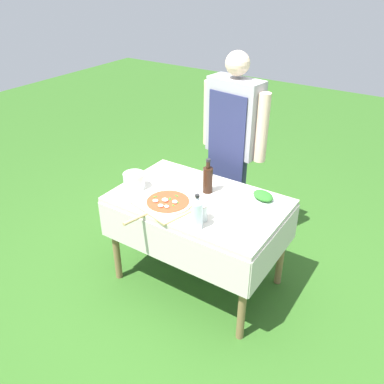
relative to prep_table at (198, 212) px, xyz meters
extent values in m
plane|color=#2D5B1E|center=(0.00, 0.00, -0.64)|extent=(12.00, 12.00, 0.00)
cube|color=beige|center=(0.00, 0.00, 0.09)|extent=(1.21, 0.76, 0.04)
cube|color=beige|center=(0.00, -0.39, -0.07)|extent=(1.21, 0.01, 0.28)
cube|color=beige|center=(0.00, 0.39, -0.07)|extent=(1.21, 0.01, 0.28)
cube|color=beige|center=(-0.61, 0.00, -0.07)|extent=(0.01, 0.76, 0.28)
cube|color=beige|center=(0.61, 0.00, -0.07)|extent=(0.01, 0.76, 0.28)
cylinder|color=olive|center=(-0.54, -0.32, -0.29)|extent=(0.05, 0.05, 0.71)
cylinder|color=olive|center=(0.54, -0.32, -0.29)|extent=(0.05, 0.05, 0.71)
cylinder|color=olive|center=(-0.54, 0.32, -0.29)|extent=(0.05, 0.05, 0.71)
cylinder|color=olive|center=(0.54, 0.32, -0.29)|extent=(0.05, 0.05, 0.71)
cylinder|color=#333D56|center=(-0.03, 0.69, -0.23)|extent=(0.12, 0.12, 0.82)
cylinder|color=#333D56|center=(-0.19, 0.71, -0.23)|extent=(0.12, 0.12, 0.82)
cube|color=#99999E|center=(-0.11, 0.70, 0.48)|extent=(0.47, 0.25, 0.61)
cube|color=navy|center=(-0.12, 0.60, 0.25)|extent=(0.35, 0.06, 0.89)
cylinder|color=beige|center=(0.15, 0.67, 0.46)|extent=(0.10, 0.10, 0.55)
cylinder|color=beige|center=(-0.37, 0.74, 0.46)|extent=(0.10, 0.10, 0.55)
sphere|color=beige|center=(-0.11, 0.70, 0.90)|extent=(0.19, 0.19, 0.19)
cube|color=tan|center=(-0.14, -0.18, 0.11)|extent=(0.45, 0.45, 0.01)
cylinder|color=tan|center=(-0.20, -0.45, 0.11)|extent=(0.07, 0.18, 0.02)
cylinder|color=beige|center=(-0.14, -0.18, 0.12)|extent=(0.34, 0.34, 0.01)
cylinder|color=#D14223|center=(-0.14, -0.18, 0.13)|extent=(0.30, 0.30, 0.00)
ellipsoid|color=white|center=(-0.08, -0.17, 0.14)|extent=(0.05, 0.05, 0.02)
ellipsoid|color=white|center=(-0.15, -0.19, 0.14)|extent=(0.04, 0.04, 0.02)
ellipsoid|color=white|center=(-0.20, -0.23, 0.14)|extent=(0.05, 0.05, 0.02)
ellipsoid|color=white|center=(-0.09, -0.25, 0.14)|extent=(0.04, 0.03, 0.01)
ellipsoid|color=white|center=(-0.15, -0.19, 0.14)|extent=(0.05, 0.05, 0.02)
ellipsoid|color=white|center=(-0.13, -0.26, 0.14)|extent=(0.05, 0.04, 0.02)
ellipsoid|color=#286B23|center=(-0.07, -0.21, 0.14)|extent=(0.03, 0.03, 0.00)
ellipsoid|color=#286B23|center=(-0.24, -0.19, 0.14)|extent=(0.04, 0.04, 0.00)
ellipsoid|color=#286B23|center=(-0.14, -0.15, 0.14)|extent=(0.03, 0.04, 0.00)
ellipsoid|color=#286B23|center=(-0.12, -0.09, 0.14)|extent=(0.04, 0.02, 0.00)
ellipsoid|color=#286B23|center=(-0.06, -0.16, 0.14)|extent=(0.03, 0.04, 0.00)
cylinder|color=black|center=(0.00, 0.12, 0.20)|extent=(0.07, 0.07, 0.19)
cylinder|color=black|center=(0.00, 0.12, 0.33)|extent=(0.03, 0.03, 0.05)
cylinder|color=#232326|center=(0.00, 0.12, 0.36)|extent=(0.03, 0.03, 0.02)
cylinder|color=silver|center=(0.18, -0.30, 0.20)|extent=(0.07, 0.07, 0.18)
cone|color=silver|center=(0.18, -0.30, 0.31)|extent=(0.07, 0.07, 0.04)
cylinder|color=#232326|center=(0.18, -0.30, 0.34)|extent=(0.03, 0.03, 0.02)
cube|color=silver|center=(0.38, 0.25, 0.11)|extent=(0.23, 0.21, 0.01)
ellipsoid|color=#286B23|center=(0.38, 0.25, 0.14)|extent=(0.20, 0.18, 0.05)
cylinder|color=silver|center=(-0.49, -0.12, 0.16)|extent=(0.16, 0.16, 0.12)
cylinder|color=silver|center=(0.16, -0.21, 0.16)|extent=(0.07, 0.07, 0.11)
cylinder|color=#D14223|center=(0.16, -0.21, 0.14)|extent=(0.07, 0.07, 0.08)
cylinder|color=#B7B2A3|center=(0.16, -0.21, 0.22)|extent=(0.08, 0.08, 0.01)
camera|label=1|loc=(1.32, -2.08, 1.59)|focal=38.00mm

